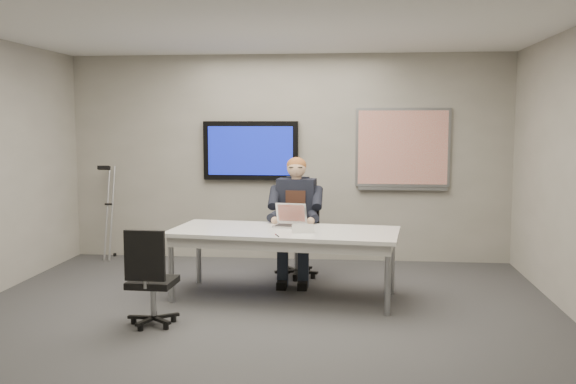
# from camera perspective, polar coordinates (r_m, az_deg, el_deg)

# --- Properties ---
(floor) EXTENTS (6.00, 6.00, 0.02)m
(floor) POSITION_cam_1_polar(r_m,az_deg,el_deg) (6.08, -2.97, -11.84)
(floor) COLOR #3B3B3D
(floor) RESTS_ON ground
(ceiling) EXTENTS (6.00, 6.00, 0.02)m
(ceiling) POSITION_cam_1_polar(r_m,az_deg,el_deg) (5.85, -3.12, 15.23)
(ceiling) COLOR white
(ceiling) RESTS_ON wall_back
(wall_back) EXTENTS (6.00, 0.02, 2.80)m
(wall_back) POSITION_cam_1_polar(r_m,az_deg,el_deg) (8.77, -0.04, 3.05)
(wall_back) COLOR gray
(wall_back) RESTS_ON ground
(wall_front) EXTENTS (6.00, 0.02, 2.80)m
(wall_front) POSITION_cam_1_polar(r_m,az_deg,el_deg) (2.89, -12.18, -3.47)
(wall_front) COLOR gray
(wall_front) RESTS_ON ground
(conference_table) EXTENTS (2.50, 1.26, 0.74)m
(conference_table) POSITION_cam_1_polar(r_m,az_deg,el_deg) (6.87, -0.32, -4.07)
(conference_table) COLOR silver
(conference_table) RESTS_ON ground
(tv_display) EXTENTS (1.30, 0.09, 0.80)m
(tv_display) POSITION_cam_1_polar(r_m,az_deg,el_deg) (8.77, -3.34, 3.69)
(tv_display) COLOR black
(tv_display) RESTS_ON wall_back
(whiteboard) EXTENTS (1.25, 0.08, 1.10)m
(whiteboard) POSITION_cam_1_polar(r_m,az_deg,el_deg) (8.71, 10.15, 3.79)
(whiteboard) COLOR gray
(whiteboard) RESTS_ON wall_back
(office_chair_far) EXTENTS (0.61, 0.61, 1.02)m
(office_chair_far) POSITION_cam_1_polar(r_m,az_deg,el_deg) (7.89, 0.90, -5.22)
(office_chair_far) COLOR black
(office_chair_far) RESTS_ON ground
(office_chair_near) EXTENTS (0.45, 0.45, 0.92)m
(office_chair_near) POSITION_cam_1_polar(r_m,az_deg,el_deg) (6.13, -12.04, -9.00)
(office_chair_near) COLOR black
(office_chair_near) RESTS_ON ground
(seated_person) EXTENTS (0.48, 0.81, 1.47)m
(seated_person) POSITION_cam_1_polar(r_m,az_deg,el_deg) (7.59, 0.63, -3.58)
(seated_person) COLOR #1D2330
(seated_person) RESTS_ON office_chair_far
(crutch) EXTENTS (0.23, 0.70, 1.39)m
(crutch) POSITION_cam_1_polar(r_m,az_deg,el_deg) (9.19, -15.59, -1.63)
(crutch) COLOR #A5A7AD
(crutch) RESTS_ON ground
(laptop) EXTENTS (0.38, 0.38, 0.25)m
(laptop) POSITION_cam_1_polar(r_m,az_deg,el_deg) (7.08, 0.23, -2.55)
(laptop) COLOR silver
(laptop) RESTS_ON conference_table
(name_tent) EXTENTS (0.23, 0.10, 0.09)m
(name_tent) POSITION_cam_1_polar(r_m,az_deg,el_deg) (6.66, 1.34, -3.25)
(name_tent) COLOR silver
(name_tent) RESTS_ON conference_table
(pen) EXTENTS (0.06, 0.14, 0.01)m
(pen) POSITION_cam_1_polar(r_m,az_deg,el_deg) (6.48, -0.97, -3.86)
(pen) COLOR black
(pen) RESTS_ON conference_table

